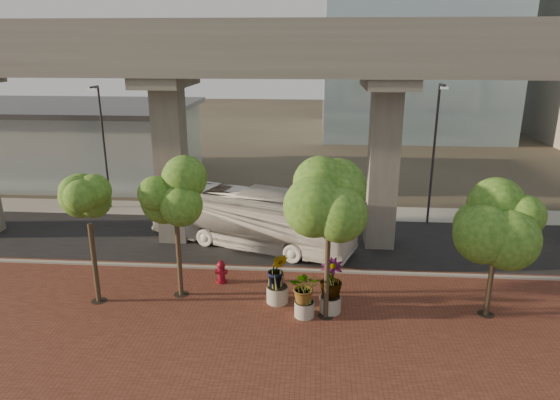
{
  "coord_description": "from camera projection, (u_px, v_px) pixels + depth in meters",
  "views": [
    {
      "loc": [
        2.32,
        -25.35,
        11.28
      ],
      "look_at": [
        0.37,
        0.5,
        3.08
      ],
      "focal_mm": 32.0,
      "sensor_mm": 36.0,
      "label": 1
    }
  ],
  "objects": [
    {
      "name": "street_tree_near_west",
      "position": [
        175.0,
        195.0,
        21.81
      ],
      "size": [
        3.38,
        3.38,
        6.42
      ],
      "color": "#473629",
      "rests_on": "ground"
    },
    {
      "name": "far_sidewalk",
      "position": [
        282.0,
        211.0,
        34.79
      ],
      "size": [
        90.0,
        3.0,
        0.06
      ],
      "primitive_type": "cube",
      "color": "#A2A096",
      "rests_on": "ground"
    },
    {
      "name": "curb_strip",
      "position": [
        269.0,
        270.0,
        25.74
      ],
      "size": [
        70.0,
        0.25,
        0.16
      ],
      "primitive_type": "cube",
      "color": "#A2A096",
      "rests_on": "ground"
    },
    {
      "name": "transit_bus",
      "position": [
        250.0,
        218.0,
        28.54
      ],
      "size": [
        12.25,
        6.84,
        3.35
      ],
      "primitive_type": "imported",
      "rotation": [
        0.0,
        0.0,
        1.21
      ],
      "color": "silver",
      "rests_on": "ground"
    },
    {
      "name": "streetlamp_west",
      "position": [
        103.0,
        139.0,
        34.07
      ],
      "size": [
        0.42,
        1.24,
        8.54
      ],
      "color": "#28282D",
      "rests_on": "ground"
    },
    {
      "name": "planter_front",
      "position": [
        305.0,
        289.0,
        21.06
      ],
      "size": [
        1.91,
        1.91,
        2.1
      ],
      "color": "gray",
      "rests_on": "ground"
    },
    {
      "name": "asphalt_road",
      "position": [
        276.0,
        241.0,
        29.56
      ],
      "size": [
        90.0,
        8.0,
        0.04
      ],
      "primitive_type": "cube",
      "color": "black",
      "rests_on": "ground"
    },
    {
      "name": "street_tree_far_east",
      "position": [
        498.0,
        227.0,
        20.34
      ],
      "size": [
        3.77,
        3.77,
        5.78
      ],
      "color": "#473629",
      "rests_on": "ground"
    },
    {
      "name": "planter_left",
      "position": [
        277.0,
        272.0,
        22.18
      ],
      "size": [
        2.18,
        2.18,
        2.4
      ],
      "color": "gray",
      "rests_on": "ground"
    },
    {
      "name": "ground",
      "position": [
        273.0,
        255.0,
        27.67
      ],
      "size": [
        160.0,
        160.0,
        0.0
      ],
      "primitive_type": "plane",
      "color": "#393329",
      "rests_on": "ground"
    },
    {
      "name": "streetlamp_east",
      "position": [
        435.0,
        145.0,
        30.88
      ],
      "size": [
        0.44,
        1.29,
        8.93
      ],
      "color": "#333238",
      "rests_on": "ground"
    },
    {
      "name": "transit_viaduct",
      "position": [
        275.0,
        119.0,
        27.37
      ],
      "size": [
        72.0,
        5.6,
        12.4
      ],
      "color": "gray",
      "rests_on": "ground"
    },
    {
      "name": "station_pavilion",
      "position": [
        60.0,
        140.0,
        43.35
      ],
      "size": [
        23.0,
        13.0,
        6.3
      ],
      "color": "#AFC3C8",
      "rests_on": "ground"
    },
    {
      "name": "brick_plaza",
      "position": [
        255.0,
        335.0,
        20.05
      ],
      "size": [
        70.0,
        13.0,
        0.06
      ],
      "primitive_type": "cube",
      "color": "brown",
      "rests_on": "ground"
    },
    {
      "name": "fire_hydrant",
      "position": [
        221.0,
        271.0,
        24.31
      ],
      "size": [
        0.59,
        0.53,
        1.17
      ],
      "color": "maroon",
      "rests_on": "ground"
    },
    {
      "name": "street_tree_near_east",
      "position": [
        329.0,
        206.0,
        19.91
      ],
      "size": [
        4.12,
        4.12,
        6.9
      ],
      "color": "#473629",
      "rests_on": "ground"
    },
    {
      "name": "planter_right",
      "position": [
        331.0,
        281.0,
        21.36
      ],
      "size": [
        2.28,
        2.28,
        2.43
      ],
      "color": "gray",
      "rests_on": "ground"
    },
    {
      "name": "street_tree_far_west",
      "position": [
        87.0,
        203.0,
        21.27
      ],
      "size": [
        3.25,
        3.25,
        6.19
      ],
      "color": "#473629",
      "rests_on": "ground"
    }
  ]
}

